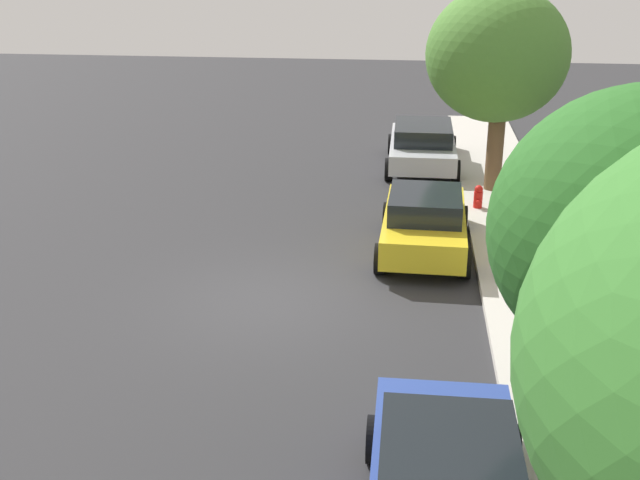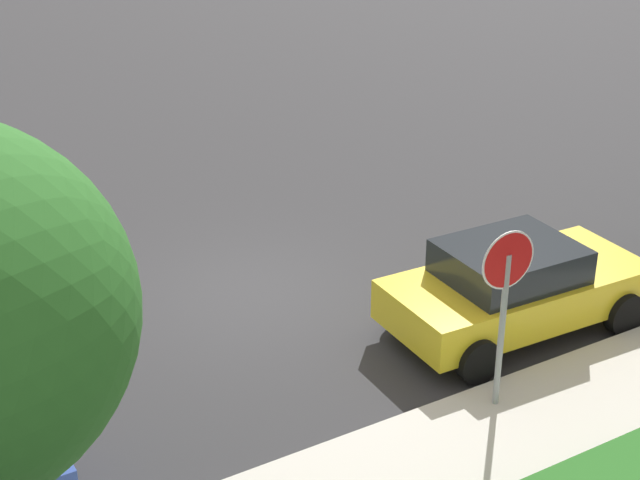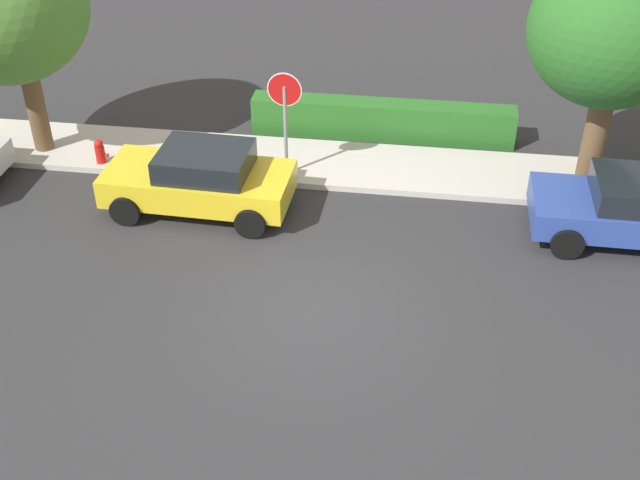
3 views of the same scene
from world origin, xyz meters
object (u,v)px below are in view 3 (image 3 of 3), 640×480
(street_tree_mid_block, at_px, (3,5))
(stop_sign, at_px, (285,108))
(street_tree_near_corner, at_px, (613,31))
(parked_car_yellow, at_px, (200,179))
(fire_hydrant, at_px, (100,154))

(street_tree_mid_block, bearing_deg, stop_sign, -2.50)
(street_tree_mid_block, bearing_deg, street_tree_near_corner, 1.53)
(parked_car_yellow, height_order, street_tree_near_corner, street_tree_near_corner)
(street_tree_mid_block, distance_m, fire_hydrant, 3.73)
(stop_sign, xyz_separation_m, fire_hydrant, (-4.33, -0.11, -1.39))
(parked_car_yellow, relative_size, street_tree_mid_block, 0.74)
(fire_hydrant, bearing_deg, street_tree_near_corner, 3.78)
(stop_sign, xyz_separation_m, street_tree_near_corner, (6.55, 0.60, 1.83))
(street_tree_near_corner, bearing_deg, stop_sign, -174.73)
(street_tree_mid_block, bearing_deg, fire_hydrant, -12.07)
(street_tree_near_corner, distance_m, street_tree_mid_block, 12.66)
(stop_sign, bearing_deg, street_tree_mid_block, 177.50)
(street_tree_near_corner, bearing_deg, parked_car_yellow, -165.52)
(fire_hydrant, bearing_deg, stop_sign, 1.51)
(stop_sign, distance_m, parked_car_yellow, 2.39)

